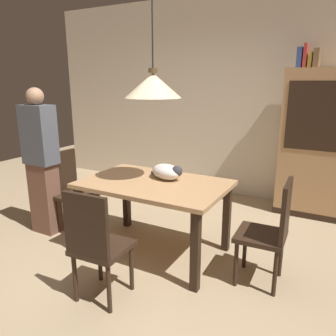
{
  "coord_description": "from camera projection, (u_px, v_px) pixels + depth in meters",
  "views": [
    {
      "loc": [
        1.5,
        -2.16,
        1.7
      ],
      "look_at": [
        -0.03,
        0.66,
        0.85
      ],
      "focal_mm": 35.29,
      "sensor_mm": 36.0,
      "label": 1
    }
  ],
  "objects": [
    {
      "name": "cat_sleeping",
      "position": [
        167.0,
        172.0,
        3.27
      ],
      "size": [
        0.4,
        0.32,
        0.16
      ],
      "color": "silver",
      "rests_on": "dining_table"
    },
    {
      "name": "book_brown_thick",
      "position": [
        317.0,
        58.0,
        3.93
      ],
      "size": [
        0.06,
        0.24,
        0.22
      ],
      "primitive_type": "cube",
      "color": "brown",
      "rests_on": "hutch_bookcase"
    },
    {
      "name": "person_standing",
      "position": [
        42.0,
        162.0,
        3.66
      ],
      "size": [
        0.36,
        0.22,
        1.63
      ],
      "color": "brown",
      "rests_on": "ground"
    },
    {
      "name": "chair_right_side",
      "position": [
        271.0,
        229.0,
        2.74
      ],
      "size": [
        0.42,
        0.42,
        0.93
      ],
      "color": "black",
      "rests_on": "ground"
    },
    {
      "name": "book_yellow_short",
      "position": [
        310.0,
        60.0,
        3.97
      ],
      "size": [
        0.04,
        0.2,
        0.18
      ],
      "primitive_type": "cube",
      "color": "gold",
      "rests_on": "hutch_bookcase"
    },
    {
      "name": "dining_table",
      "position": [
        154.0,
        192.0,
        3.23
      ],
      "size": [
        1.4,
        0.9,
        0.75
      ],
      "color": "tan",
      "rests_on": "ground"
    },
    {
      "name": "book_blue_wide",
      "position": [
        300.0,
        58.0,
        4.02
      ],
      "size": [
        0.06,
        0.24,
        0.24
      ],
      "primitive_type": "cube",
      "color": "#384C93",
      "rests_on": "hutch_bookcase"
    },
    {
      "name": "chair_near_front",
      "position": [
        96.0,
        242.0,
        2.51
      ],
      "size": [
        0.42,
        0.42,
        0.93
      ],
      "color": "black",
      "rests_on": "ground"
    },
    {
      "name": "chair_left_side",
      "position": [
        70.0,
        188.0,
        3.78
      ],
      "size": [
        0.42,
        0.42,
        0.93
      ],
      "color": "black",
      "rests_on": "ground"
    },
    {
      "name": "pendant_lamp",
      "position": [
        153.0,
        85.0,
        2.96
      ],
      "size": [
        0.52,
        0.52,
        1.3
      ],
      "color": "beige"
    },
    {
      "name": "hutch_bookcase",
      "position": [
        327.0,
        148.0,
        4.1
      ],
      "size": [
        1.12,
        0.45,
        1.85
      ],
      "color": "tan",
      "rests_on": "ground"
    },
    {
      "name": "ground",
      "position": [
        136.0,
        276.0,
        2.97
      ],
      "size": [
        10.0,
        10.0,
        0.0
      ],
      "primitive_type": "plane",
      "color": "tan"
    },
    {
      "name": "back_wall",
      "position": [
        234.0,
        98.0,
        4.85
      ],
      "size": [
        6.4,
        0.1,
        2.9
      ],
      "primitive_type": "cube",
      "color": "beige",
      "rests_on": "ground"
    },
    {
      "name": "book_red_tall",
      "position": [
        306.0,
        56.0,
        3.98
      ],
      "size": [
        0.04,
        0.22,
        0.28
      ],
      "primitive_type": "cube",
      "color": "#B73833",
      "rests_on": "hutch_bookcase"
    }
  ]
}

